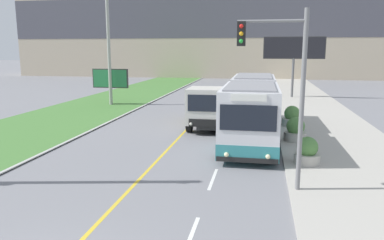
{
  "coord_description": "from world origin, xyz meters",
  "views": [
    {
      "loc": [
        4.45,
        -5.72,
        4.86
      ],
      "look_at": [
        1.1,
        12.27,
        1.4
      ],
      "focal_mm": 35.0,
      "sensor_mm": 36.0,
      "label": 1
    }
  ],
  "objects_px": {
    "dump_truck": "(211,108)",
    "utility_pole_far": "(109,44)",
    "planter_round_third": "(292,117)",
    "city_bus": "(252,107)",
    "billboard_small": "(110,80)",
    "planter_round_near": "(307,152)",
    "planter_round_second": "(295,131)",
    "billboard_large": "(294,50)",
    "traffic_light_mast": "(284,78)"
  },
  "relations": [
    {
      "from": "dump_truck",
      "to": "billboard_small",
      "type": "relative_size",
      "value": 1.94
    },
    {
      "from": "planter_round_near",
      "to": "planter_round_second",
      "type": "relative_size",
      "value": 0.91
    },
    {
      "from": "traffic_light_mast",
      "to": "billboard_large",
      "type": "distance_m",
      "value": 26.56
    },
    {
      "from": "billboard_large",
      "to": "planter_round_second",
      "type": "xyz_separation_m",
      "value": [
        -1.23,
        -19.2,
        -4.17
      ]
    },
    {
      "from": "utility_pole_far",
      "to": "planter_round_third",
      "type": "distance_m",
      "value": 17.28
    },
    {
      "from": "dump_truck",
      "to": "traffic_light_mast",
      "type": "xyz_separation_m",
      "value": [
        3.74,
        -9.65,
        2.59
      ]
    },
    {
      "from": "dump_truck",
      "to": "billboard_small",
      "type": "height_order",
      "value": "billboard_small"
    },
    {
      "from": "city_bus",
      "to": "dump_truck",
      "type": "distance_m",
      "value": 2.88
    },
    {
      "from": "traffic_light_mast",
      "to": "planter_round_near",
      "type": "relative_size",
      "value": 5.31
    },
    {
      "from": "city_bus",
      "to": "planter_round_near",
      "type": "height_order",
      "value": "city_bus"
    },
    {
      "from": "utility_pole_far",
      "to": "planter_round_third",
      "type": "xyz_separation_m",
      "value": [
        15.1,
        -6.99,
        -4.65
      ]
    },
    {
      "from": "billboard_small",
      "to": "city_bus",
      "type": "bearing_deg",
      "value": -39.02
    },
    {
      "from": "dump_truck",
      "to": "planter_round_second",
      "type": "bearing_deg",
      "value": -26.3
    },
    {
      "from": "city_bus",
      "to": "billboard_small",
      "type": "relative_size",
      "value": 3.79
    },
    {
      "from": "city_bus",
      "to": "dump_truck",
      "type": "relative_size",
      "value": 1.96
    },
    {
      "from": "city_bus",
      "to": "billboard_small",
      "type": "distance_m",
      "value": 16.43
    },
    {
      "from": "dump_truck",
      "to": "planter_round_near",
      "type": "bearing_deg",
      "value": -52.33
    },
    {
      "from": "city_bus",
      "to": "planter_round_second",
      "type": "bearing_deg",
      "value": -24.62
    },
    {
      "from": "dump_truck",
      "to": "planter_round_third",
      "type": "xyz_separation_m",
      "value": [
        4.99,
        1.69,
        -0.69
      ]
    },
    {
      "from": "traffic_light_mast",
      "to": "billboard_small",
      "type": "bearing_deg",
      "value": 126.82
    },
    {
      "from": "billboard_large",
      "to": "dump_truck",
      "type": "bearing_deg",
      "value": -109.96
    },
    {
      "from": "traffic_light_mast",
      "to": "planter_round_near",
      "type": "distance_m",
      "value": 4.76
    },
    {
      "from": "planter_round_third",
      "to": "planter_round_near",
      "type": "bearing_deg",
      "value": -89.75
    },
    {
      "from": "city_bus",
      "to": "traffic_light_mast",
      "type": "distance_m",
      "value": 8.7
    },
    {
      "from": "city_bus",
      "to": "utility_pole_far",
      "type": "height_order",
      "value": "utility_pole_far"
    },
    {
      "from": "dump_truck",
      "to": "utility_pole_far",
      "type": "distance_m",
      "value": 13.9
    },
    {
      "from": "planter_round_second",
      "to": "utility_pole_far",
      "type": "bearing_deg",
      "value": 143.52
    },
    {
      "from": "utility_pole_far",
      "to": "planter_round_second",
      "type": "distance_m",
      "value": 19.21
    },
    {
      "from": "planter_round_near",
      "to": "planter_round_third",
      "type": "height_order",
      "value": "planter_round_third"
    },
    {
      "from": "city_bus",
      "to": "traffic_light_mast",
      "type": "xyz_separation_m",
      "value": [
        1.21,
        -8.31,
        2.27
      ]
    },
    {
      "from": "utility_pole_far",
      "to": "billboard_large",
      "type": "distance_m",
      "value": 18.14
    },
    {
      "from": "planter_round_second",
      "to": "billboard_small",
      "type": "bearing_deg",
      "value": 142.92
    },
    {
      "from": "billboard_small",
      "to": "planter_round_near",
      "type": "distance_m",
      "value": 21.81
    },
    {
      "from": "utility_pole_far",
      "to": "planter_round_third",
      "type": "height_order",
      "value": "utility_pole_far"
    },
    {
      "from": "planter_round_third",
      "to": "city_bus",
      "type": "bearing_deg",
      "value": -129.09
    },
    {
      "from": "city_bus",
      "to": "billboard_small",
      "type": "xyz_separation_m",
      "value": [
        -12.76,
        10.34,
        0.58
      ]
    },
    {
      "from": "utility_pole_far",
      "to": "billboard_small",
      "type": "distance_m",
      "value": 3.08
    },
    {
      "from": "billboard_large",
      "to": "planter_round_near",
      "type": "relative_size",
      "value": 5.27
    },
    {
      "from": "utility_pole_far",
      "to": "planter_round_third",
      "type": "bearing_deg",
      "value": -24.83
    },
    {
      "from": "dump_truck",
      "to": "planter_round_third",
      "type": "relative_size",
      "value": 4.96
    },
    {
      "from": "billboard_small",
      "to": "utility_pole_far",
      "type": "bearing_deg",
      "value": -71.45
    },
    {
      "from": "planter_round_near",
      "to": "dump_truck",
      "type": "bearing_deg",
      "value": 127.67
    },
    {
      "from": "billboard_small",
      "to": "billboard_large",
      "type": "bearing_deg",
      "value": 25.51
    },
    {
      "from": "dump_truck",
      "to": "billboard_large",
      "type": "bearing_deg",
      "value": 70.04
    },
    {
      "from": "dump_truck",
      "to": "utility_pole_far",
      "type": "bearing_deg",
      "value": 139.39
    },
    {
      "from": "city_bus",
      "to": "utility_pole_far",
      "type": "relative_size",
      "value": 1.19
    },
    {
      "from": "planter_round_near",
      "to": "planter_round_second",
      "type": "bearing_deg",
      "value": 92.11
    },
    {
      "from": "billboard_large",
      "to": "planter_round_near",
      "type": "xyz_separation_m",
      "value": [
        -1.08,
        -23.3,
        -4.22
      ]
    },
    {
      "from": "billboard_large",
      "to": "billboard_small",
      "type": "height_order",
      "value": "billboard_large"
    },
    {
      "from": "billboard_large",
      "to": "planter_round_third",
      "type": "height_order",
      "value": "billboard_large"
    }
  ]
}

